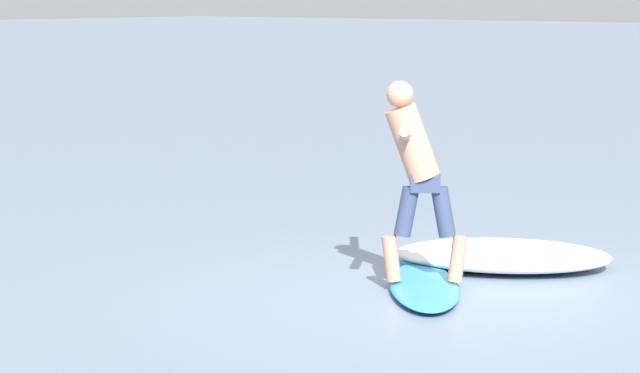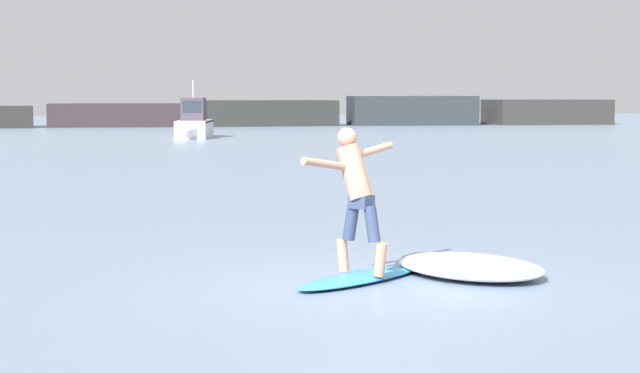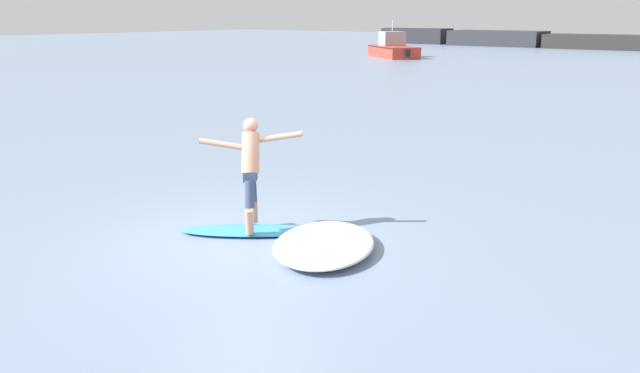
% 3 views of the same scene
% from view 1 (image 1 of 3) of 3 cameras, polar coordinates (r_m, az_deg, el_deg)
% --- Properties ---
extents(ground_plane, '(200.00, 200.00, 0.00)m').
position_cam_1_polar(ground_plane, '(13.30, 5.17, -4.02)').
color(ground_plane, gray).
extents(surfboard, '(2.21, 1.90, 0.22)m').
position_cam_1_polar(surfboard, '(13.41, 3.93, -3.72)').
color(surfboard, '#3896CB').
rests_on(surfboard, ground).
extents(surfer, '(1.37, 1.09, 1.77)m').
position_cam_1_polar(surfer, '(13.19, 3.58, 0.88)').
color(surfer, tan).
rests_on(surfer, surfboard).
extents(wave_foam_at_tail, '(2.23, 2.50, 0.23)m').
position_cam_1_polar(wave_foam_at_tail, '(14.56, 6.90, -2.58)').
color(wave_foam_at_tail, white).
rests_on(wave_foam_at_tail, ground).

